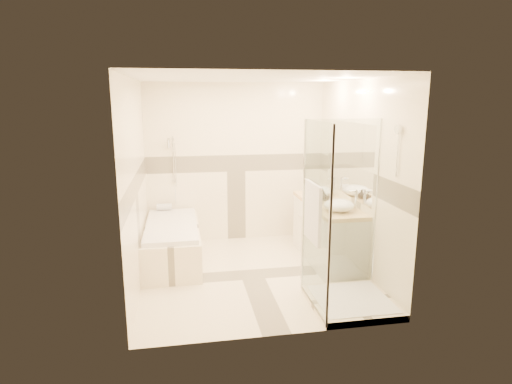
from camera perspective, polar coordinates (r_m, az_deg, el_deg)
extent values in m
cube|color=#F1E2C0|center=(5.72, -0.56, -10.96)|extent=(2.80, 3.00, 0.01)
cube|color=white|center=(5.25, -0.62, 15.05)|extent=(2.80, 3.00, 0.01)
cube|color=#F6E8C5|center=(6.81, -2.68, 3.86)|extent=(2.80, 0.01, 2.50)
cube|color=#F6E8C5|center=(3.90, 3.06, -2.66)|extent=(2.80, 0.01, 2.50)
cube|color=#F6E8C5|center=(5.30, -15.74, 0.92)|extent=(0.01, 3.00, 2.50)
cube|color=#F6E8C5|center=(5.74, 13.39, 1.91)|extent=(0.01, 3.00, 2.50)
cube|color=white|center=(5.98, 12.20, 4.32)|extent=(0.01, 1.60, 1.00)
cylinder|color=silver|center=(6.71, -10.96, 4.37)|extent=(0.02, 0.02, 0.70)
cube|color=#F6E8C5|center=(6.17, -11.09, -6.88)|extent=(0.75, 1.70, 0.50)
cube|color=white|center=(6.08, -11.20, -4.39)|extent=(0.69, 1.60, 0.06)
ellipsoid|color=white|center=(6.10, -11.18, -4.84)|extent=(0.56, 1.40, 0.16)
cube|color=white|center=(6.12, 9.46, -5.49)|extent=(0.55, 1.60, 0.80)
cylinder|color=silver|center=(5.62, 8.06, -5.46)|extent=(0.01, 0.24, 0.01)
cylinder|color=silver|center=(6.35, 5.84, -3.29)|extent=(0.01, 0.24, 0.01)
cube|color=#EAC47C|center=(6.00, 9.60, -1.63)|extent=(0.57, 1.62, 0.05)
cube|color=#F6E8C5|center=(5.03, 12.61, -14.17)|extent=(0.90, 0.90, 0.08)
cube|color=white|center=(5.01, 12.64, -13.71)|extent=(0.80, 0.80, 0.01)
cube|color=white|center=(4.52, 7.99, -3.43)|extent=(0.01, 0.90, 2.00)
cube|color=white|center=(5.07, 11.23, -1.80)|extent=(0.90, 0.01, 2.00)
cylinder|color=silver|center=(4.11, 9.85, -5.12)|extent=(0.03, 0.03, 2.00)
cylinder|color=silver|center=(4.93, 6.32, -2.04)|extent=(0.03, 0.03, 2.00)
cylinder|color=silver|center=(5.25, 15.80, -1.54)|extent=(0.03, 0.03, 2.00)
cylinder|color=silver|center=(4.70, 18.39, 7.96)|extent=(0.03, 0.10, 0.10)
cylinder|color=silver|center=(4.42, 7.69, 1.03)|extent=(0.02, 0.60, 0.02)
cube|color=silver|center=(4.49, 7.58, -2.72)|extent=(0.04, 0.48, 0.62)
ellipsoid|color=white|center=(6.29, 8.40, 0.04)|extent=(0.40, 0.40, 0.16)
ellipsoid|color=white|center=(5.55, 11.02, -1.74)|extent=(0.38, 0.38, 0.15)
cylinder|color=silver|center=(6.35, 10.35, 0.66)|extent=(0.03, 0.03, 0.28)
cylinder|color=silver|center=(6.31, 9.96, 1.70)|extent=(0.10, 0.02, 0.02)
cylinder|color=silver|center=(5.62, 13.18, -1.05)|extent=(0.03, 0.03, 0.27)
cylinder|color=silver|center=(5.58, 12.79, 0.08)|extent=(0.10, 0.02, 0.02)
imported|color=black|center=(5.91, 9.68, -0.88)|extent=(0.07, 0.07, 0.15)
imported|color=black|center=(6.10, 9.03, -0.49)|extent=(0.14, 0.14, 0.13)
cube|color=silver|center=(6.64, 7.39, 0.36)|extent=(0.15, 0.23, 0.07)
cylinder|color=silver|center=(6.78, -12.14, -1.96)|extent=(0.23, 0.10, 0.10)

